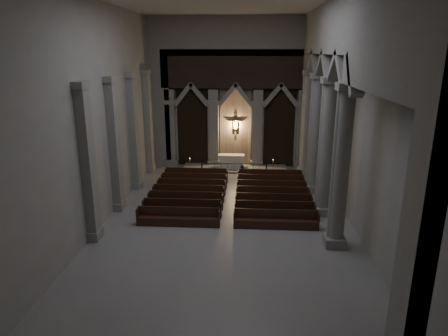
% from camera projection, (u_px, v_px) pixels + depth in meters
% --- Properties ---
extents(room, '(24.00, 24.10, 12.00)m').
position_uv_depth(room, '(228.00, 87.00, 20.59)').
color(room, gray).
rests_on(room, ground).
extents(sanctuary_wall, '(14.00, 0.77, 12.00)m').
position_uv_depth(sanctuary_wall, '(236.00, 87.00, 31.91)').
color(sanctuary_wall, gray).
rests_on(sanctuary_wall, ground).
extents(right_arcade, '(1.00, 24.00, 12.00)m').
position_uv_depth(right_arcade, '(331.00, 81.00, 21.46)').
color(right_arcade, gray).
rests_on(right_arcade, ground).
extents(left_pilasters, '(0.60, 13.00, 8.03)m').
position_uv_depth(left_pilasters, '(125.00, 140.00, 25.41)').
color(left_pilasters, gray).
rests_on(left_pilasters, ground).
extents(sanctuary_step, '(8.50, 2.60, 0.15)m').
position_uv_depth(sanctuary_step, '(235.00, 168.00, 32.87)').
color(sanctuary_step, gray).
rests_on(sanctuary_step, ground).
extents(altar, '(2.12, 0.85, 1.07)m').
position_uv_depth(altar, '(231.00, 161.00, 32.71)').
color(altar, silver).
rests_on(altar, sanctuary_step).
extents(altar_rail, '(5.10, 0.09, 1.00)m').
position_uv_depth(altar_rail, '(234.00, 167.00, 31.07)').
color(altar_rail, black).
rests_on(altar_rail, ground).
extents(candle_stand_left, '(0.23, 0.23, 1.34)m').
position_uv_depth(candle_stand_left, '(190.00, 170.00, 31.38)').
color(candle_stand_left, olive).
rests_on(candle_stand_left, ground).
extents(candle_stand_right, '(0.22, 0.22, 1.32)m').
position_uv_depth(candle_stand_right, '(273.00, 171.00, 31.03)').
color(candle_stand_right, olive).
rests_on(candle_stand_right, ground).
extents(pews, '(10.04, 8.20, 1.04)m').
position_uv_depth(pews, '(230.00, 197.00, 25.74)').
color(pews, black).
rests_on(pews, ground).
extents(worshipper, '(0.53, 0.43, 1.25)m').
position_uv_depth(worshipper, '(242.00, 173.00, 29.65)').
color(worshipper, black).
rests_on(worshipper, ground).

